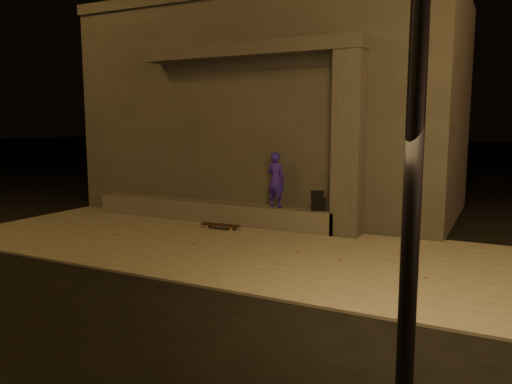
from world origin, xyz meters
The scene contains 9 objects.
ground centered at (0.00, 0.00, 0.00)m, with size 120.00×120.00×0.00m, color black.
sidewalk centered at (0.00, 2.00, 0.02)m, with size 11.00×4.40×0.04m, color #615B56.
building centered at (-1.00, 6.49, 2.61)m, with size 9.00×5.10×5.22m.
ledge centered at (-1.50, 3.75, 0.27)m, with size 6.00×0.55×0.45m, color #54514C.
column centered at (1.70, 3.75, 1.84)m, with size 0.55×0.55×3.60m, color #383633.
canopy centered at (-0.50, 3.80, 3.78)m, with size 5.00×0.70×0.28m, color #383633.
skateboarder centered at (0.14, 3.75, 1.07)m, with size 0.43×0.28×1.17m, color #2D1AAF.
backpack centered at (1.10, 3.75, 0.63)m, with size 0.35×0.28×0.42m.
skateboard centered at (-0.84, 3.10, 0.12)m, with size 0.87×0.26×0.09m.
Camera 1 is at (4.50, -5.78, 2.26)m, focal length 35.00 mm.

